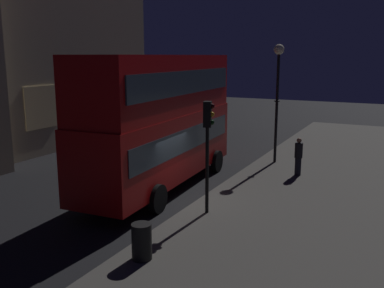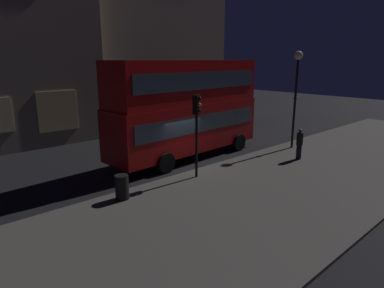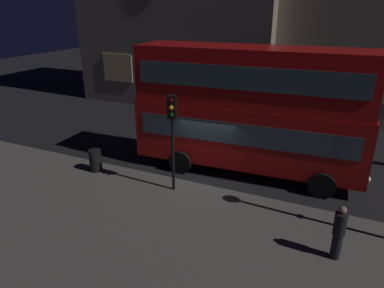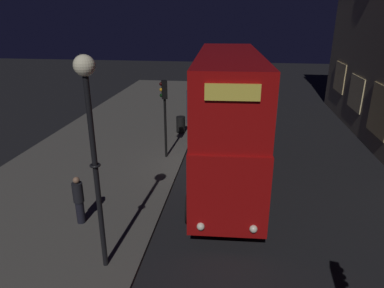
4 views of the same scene
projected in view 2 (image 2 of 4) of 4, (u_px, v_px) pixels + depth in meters
name	position (u px, v px, depth m)	size (l,w,h in m)	color
ground_plane	(183.00, 167.00, 17.56)	(80.00, 80.00, 0.00)	black
sidewalk_slab	(263.00, 194.00, 13.87)	(44.00, 8.38, 0.12)	#4C4944
building_plain_facade	(118.00, 18.00, 29.48)	(17.35, 9.84, 18.01)	tan
double_decker_bus	(187.00, 105.00, 18.60)	(9.90, 3.13, 5.46)	#9E0C0C
traffic_light_near_kerb	(197.00, 119.00, 15.09)	(0.38, 0.40, 3.84)	black
traffic_light_far_side	(247.00, 91.00, 26.98)	(0.37, 0.39, 4.21)	black
street_lamp	(297.00, 78.00, 19.95)	(0.51, 0.51, 5.85)	black
pedestrian	(299.00, 144.00, 18.35)	(0.35, 0.35, 1.71)	black
litter_bin	(122.00, 187.00, 13.17)	(0.54, 0.54, 0.98)	black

